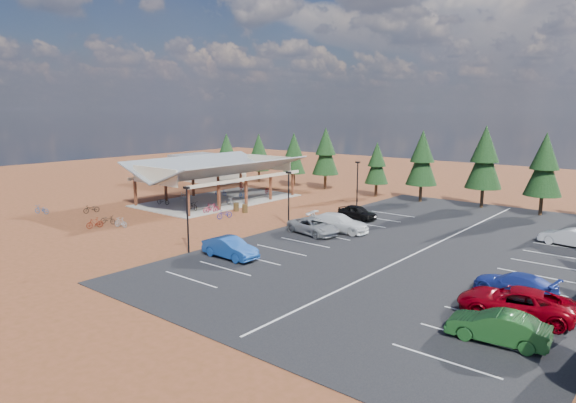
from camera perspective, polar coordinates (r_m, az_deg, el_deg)
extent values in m
plane|color=brown|center=(50.21, -5.80, -2.28)|extent=(140.00, 140.00, 0.00)
cube|color=black|center=(42.23, 15.29, -4.98)|extent=(27.00, 44.00, 0.04)
cube|color=gray|center=(62.04, -7.71, 0.13)|extent=(10.60, 18.60, 0.10)
cube|color=#5C2F1A|center=(60.24, -16.61, 0.99)|extent=(0.25, 0.25, 3.00)
cube|color=#5C2F1A|center=(62.64, -13.43, 1.48)|extent=(0.25, 0.25, 3.00)
cube|color=#5C2F1A|center=(65.22, -10.49, 1.93)|extent=(0.25, 0.25, 3.00)
cube|color=#5C2F1A|center=(67.96, -7.78, 2.34)|extent=(0.25, 0.25, 3.00)
cube|color=#5C2F1A|center=(70.84, -5.28, 2.71)|extent=(0.25, 0.25, 3.00)
cube|color=#5C2F1A|center=(52.93, -11.03, 0.00)|extent=(0.25, 0.25, 3.00)
cube|color=#5C2F1A|center=(55.64, -7.70, 0.59)|extent=(0.25, 0.25, 3.00)
cube|color=#5C2F1A|center=(58.53, -4.68, 1.13)|extent=(0.25, 0.25, 3.00)
cube|color=#5C2F1A|center=(61.57, -1.95, 1.61)|extent=(0.25, 0.25, 3.00)
cube|color=#5C2F1A|center=(64.73, 0.51, 2.04)|extent=(0.25, 0.25, 3.00)
cube|color=beige|center=(65.33, -10.76, 3.26)|extent=(0.22, 18.00, 0.35)
cube|color=beige|center=(58.03, -4.42, 2.55)|extent=(0.22, 18.00, 0.35)
cube|color=slate|center=(63.63, -9.57, 3.93)|extent=(5.85, 19.40, 2.13)
cube|color=slate|center=(59.39, -5.89, 3.58)|extent=(5.85, 19.40, 2.13)
cube|color=beige|center=(55.84, -14.60, 2.77)|extent=(7.50, 0.15, 1.80)
cube|color=beige|center=(67.87, -2.19, 4.37)|extent=(7.50, 0.15, 1.80)
cube|color=#ADA593|center=(79.40, -8.78, 3.44)|extent=(10.00, 6.00, 3.20)
cube|color=slate|center=(79.20, -8.82, 4.84)|extent=(11.00, 7.00, 0.70)
cylinder|color=black|center=(39.51, -11.09, -2.14)|extent=(0.14, 0.14, 5.00)
cube|color=black|center=(39.05, -11.22, 1.51)|extent=(0.50, 0.25, 0.18)
cylinder|color=black|center=(47.85, 0.07, 0.20)|extent=(0.14, 0.14, 5.00)
cube|color=black|center=(47.47, 0.07, 3.23)|extent=(0.50, 0.25, 0.18)
cylinder|color=black|center=(57.49, 7.70, 1.81)|extent=(0.14, 0.14, 5.00)
cube|color=black|center=(57.18, 7.76, 4.34)|extent=(0.50, 0.25, 0.18)
cylinder|color=#443218|center=(55.44, -5.77, -0.61)|extent=(0.60, 0.60, 0.90)
cylinder|color=#443218|center=(54.55, -4.80, -0.78)|extent=(0.60, 0.60, 0.90)
cylinder|color=#382314|center=(83.25, -6.78, 3.29)|extent=(0.36, 0.36, 1.72)
cone|color=black|center=(82.95, -6.82, 5.30)|extent=(3.03, 3.03, 4.13)
cone|color=black|center=(82.82, -6.85, 6.48)|extent=(2.34, 2.34, 3.10)
cylinder|color=#382314|center=(77.22, -3.24, 2.82)|extent=(0.36, 0.36, 1.77)
cone|color=black|center=(76.89, -3.26, 5.05)|extent=(3.11, 3.11, 4.25)
cone|color=black|center=(76.75, -3.27, 6.36)|extent=(2.41, 2.41, 3.18)
cylinder|color=#382314|center=(73.06, 0.66, 2.44)|extent=(0.36, 0.36, 1.85)
cone|color=black|center=(72.70, 0.66, 4.90)|extent=(3.25, 3.25, 4.44)
cone|color=black|center=(72.55, 0.67, 6.35)|extent=(2.51, 2.51, 3.33)
cylinder|color=#382314|center=(70.52, 4.15, 2.22)|extent=(0.36, 0.36, 2.06)
cone|color=black|center=(70.12, 4.19, 5.05)|extent=(3.62, 3.62, 4.93)
cone|color=black|center=(69.97, 4.21, 6.72)|extent=(2.79, 2.79, 3.70)
cylinder|color=#382314|center=(65.29, 9.75, 1.28)|extent=(0.36, 0.36, 1.67)
cone|color=black|center=(64.91, 9.83, 3.75)|extent=(2.94, 2.94, 4.01)
cone|color=black|center=(64.75, 9.87, 5.22)|extent=(2.27, 2.27, 3.00)
cylinder|color=#382314|center=(62.63, 14.51, 0.90)|extent=(0.36, 0.36, 2.06)
cone|color=black|center=(62.18, 14.66, 4.09)|extent=(3.63, 3.63, 4.95)
cone|color=black|center=(62.00, 14.74, 5.98)|extent=(2.80, 2.80, 3.71)
cylinder|color=#382314|center=(60.86, 20.74, 0.38)|extent=(0.36, 0.36, 2.23)
cone|color=black|center=(60.37, 20.97, 3.92)|extent=(3.92, 3.92, 5.35)
cone|color=black|center=(60.19, 21.10, 6.03)|extent=(3.03, 3.03, 4.01)
cylinder|color=#382314|center=(58.88, 26.28, -0.40)|extent=(0.36, 0.36, 2.09)
cone|color=black|center=(58.40, 26.56, 3.02)|extent=(3.67, 3.67, 5.01)
cone|color=black|center=(58.21, 26.72, 5.06)|extent=(2.84, 2.84, 3.76)
imported|color=black|center=(60.17, -13.71, 0.06)|extent=(1.66, 1.05, 0.82)
imported|color=gray|center=(62.11, -11.62, 0.52)|extent=(1.64, 0.74, 0.95)
imported|color=navy|center=(65.01, -7.47, 1.03)|extent=(1.73, 0.96, 0.86)
imported|color=maroon|center=(68.65, -5.04, 1.67)|extent=(1.89, 1.01, 1.09)
imported|color=black|center=(56.24, -10.49, -0.45)|extent=(1.90, 1.06, 0.95)
imported|color=gray|center=(58.38, -6.51, 0.06)|extent=(1.69, 0.93, 0.98)
imported|color=#163C97|center=(62.71, -5.08, 0.76)|extent=(1.82, 1.09, 0.90)
imported|color=maroon|center=(65.48, -2.21, 1.24)|extent=(1.72, 0.89, 0.99)
imported|color=black|center=(58.08, -21.00, -0.75)|extent=(0.81, 1.78, 0.90)
imported|color=navy|center=(59.57, -25.71, -0.80)|extent=(1.91, 1.20, 0.95)
imported|color=maroon|center=(50.56, -20.68, -2.25)|extent=(0.61, 1.65, 0.97)
imported|color=black|center=(51.96, -19.37, -1.91)|extent=(1.70, 1.15, 0.85)
imported|color=#96999E|center=(50.10, -18.09, -2.23)|extent=(1.60, 0.74, 0.93)
imported|color=#161E95|center=(51.83, -7.05, -1.38)|extent=(0.89, 1.87, 0.94)
imported|color=maroon|center=(54.70, -8.56, -0.74)|extent=(1.06, 1.81, 1.05)
imported|color=navy|center=(38.04, -6.45, -5.13)|extent=(4.64, 1.68, 1.52)
imported|color=gray|center=(44.93, 2.85, -2.76)|extent=(5.37, 3.17, 1.40)
imported|color=white|center=(45.92, 5.59, -2.37)|extent=(5.90, 3.26, 1.62)
imported|color=black|center=(51.41, 7.71, -1.18)|extent=(4.27, 2.09, 1.40)
imported|color=#1C4F1F|center=(26.58, 22.26, -12.78)|extent=(4.73, 2.12, 1.51)
imported|color=#83000B|center=(29.87, 23.91, -10.24)|extent=(6.15, 3.61, 1.61)
imported|color=#1F3395|center=(33.23, 23.90, -8.40)|extent=(4.88, 2.32, 1.37)
imported|color=white|center=(46.80, 28.73, -3.50)|extent=(4.49, 2.11, 1.42)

